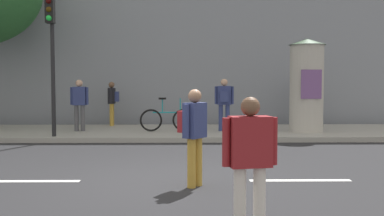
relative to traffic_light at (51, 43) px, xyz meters
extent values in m
plane|color=#232326|center=(3.50, -5.24, -2.87)|extent=(80.00, 80.00, 0.00)
cube|color=#9E9B93|center=(3.50, 1.76, -2.80)|extent=(36.00, 4.00, 0.15)
cube|color=silver|center=(1.10, -5.24, -2.87)|extent=(1.80, 0.16, 0.01)
cube|color=silver|center=(5.90, -5.24, -2.87)|extent=(1.80, 0.16, 0.01)
cube|color=gray|center=(3.50, 6.76, 1.21)|extent=(36.00, 5.00, 8.15)
cylinder|color=black|center=(0.00, 0.11, -1.09)|extent=(0.12, 0.12, 3.27)
cube|color=black|center=(0.00, -0.07, 0.92)|extent=(0.24, 0.24, 0.75)
sphere|color=#390605|center=(0.00, -0.20, 1.16)|extent=(0.16, 0.16, 0.16)
sphere|color=#3C2906|center=(0.00, -0.20, 0.92)|extent=(0.16, 0.16, 0.16)
sphere|color=green|center=(0.00, -0.20, 0.68)|extent=(0.16, 0.16, 0.16)
cylinder|color=#B2ADA3|center=(7.73, 1.27, -1.34)|extent=(1.06, 1.06, 2.77)
cone|color=#334C33|center=(7.73, 1.27, 0.15)|extent=(1.17, 1.17, 0.20)
cube|color=#724C84|center=(7.73, 0.73, -1.20)|extent=(0.64, 0.02, 0.90)
cylinder|color=#B78C33|center=(3.96, -5.75, -2.46)|extent=(0.14, 0.14, 0.82)
cylinder|color=#B78C33|center=(4.07, -5.60, -2.46)|extent=(0.14, 0.14, 0.82)
cube|color=navy|center=(4.02, -5.67, -1.76)|extent=(0.42, 0.45, 0.58)
cylinder|color=navy|center=(3.88, -5.86, -1.76)|extent=(0.09, 0.09, 0.55)
cylinder|color=navy|center=(4.16, -5.48, -1.76)|extent=(0.09, 0.09, 0.55)
sphere|color=#8C664C|center=(4.02, -5.67, -1.35)|extent=(0.22, 0.22, 0.22)
cube|color=maroon|center=(3.87, -5.57, -1.79)|extent=(0.29, 0.32, 0.36)
cylinder|color=silver|center=(4.47, -8.15, -2.47)|extent=(0.14, 0.14, 0.80)
cylinder|color=silver|center=(4.70, -8.11, -2.47)|extent=(0.14, 0.14, 0.80)
cube|color=maroon|center=(4.59, -8.13, -1.79)|extent=(0.50, 0.32, 0.57)
cylinder|color=maroon|center=(4.31, -8.18, -1.79)|extent=(0.09, 0.09, 0.54)
cylinder|color=maroon|center=(4.86, -8.08, -1.79)|extent=(0.09, 0.09, 0.54)
sphere|color=brown|center=(4.59, -8.13, -1.39)|extent=(0.22, 0.22, 0.22)
cylinder|color=#4C4C51|center=(0.32, 1.52, -2.30)|extent=(0.14, 0.14, 0.84)
cylinder|color=#4C4C51|center=(0.52, 1.53, -2.30)|extent=(0.14, 0.14, 0.84)
cube|color=navy|center=(0.42, 1.52, -1.58)|extent=(0.42, 0.27, 0.60)
cylinder|color=navy|center=(0.18, 1.51, -1.58)|extent=(0.09, 0.09, 0.57)
cylinder|color=navy|center=(0.67, 1.54, -1.58)|extent=(0.09, 0.09, 0.57)
sphere|color=tan|center=(0.42, 1.52, -1.17)|extent=(0.23, 0.23, 0.23)
cylinder|color=navy|center=(5.00, 1.51, -2.29)|extent=(0.14, 0.14, 0.86)
cylinder|color=navy|center=(5.23, 1.50, -2.29)|extent=(0.14, 0.14, 0.86)
cube|color=navy|center=(5.12, 1.51, -1.56)|extent=(0.46, 0.27, 0.61)
cylinder|color=navy|center=(4.85, 1.52, -1.56)|extent=(0.09, 0.09, 0.58)
cylinder|color=navy|center=(5.38, 1.49, -1.56)|extent=(0.09, 0.09, 0.58)
sphere|color=tan|center=(5.12, 1.51, -1.14)|extent=(0.23, 0.23, 0.23)
cube|color=navy|center=(5.10, 1.33, -1.59)|extent=(0.29, 0.18, 0.36)
cylinder|color=#B78C33|center=(1.18, 3.21, -2.32)|extent=(0.14, 0.14, 0.81)
cylinder|color=#B78C33|center=(1.17, 3.44, -2.32)|extent=(0.14, 0.14, 0.81)
cube|color=black|center=(1.17, 3.32, -1.63)|extent=(0.27, 0.48, 0.57)
cylinder|color=black|center=(1.19, 3.04, -1.63)|extent=(0.09, 0.09, 0.54)
cylinder|color=black|center=(1.16, 3.60, -1.63)|extent=(0.09, 0.09, 0.54)
sphere|color=brown|center=(1.17, 3.32, -1.24)|extent=(0.22, 0.22, 0.22)
cube|color=navy|center=(1.35, 3.33, -1.66)|extent=(0.18, 0.29, 0.36)
cylinder|color=#4C4C51|center=(8.20, 3.24, -2.26)|extent=(0.14, 0.14, 0.91)
cylinder|color=#4C4C51|center=(7.98, 3.27, -2.26)|extent=(0.14, 0.14, 0.91)
cube|color=navy|center=(8.09, 3.26, -1.49)|extent=(0.47, 0.31, 0.65)
cylinder|color=navy|center=(8.35, 3.22, -1.49)|extent=(0.09, 0.09, 0.61)
cylinder|color=navy|center=(7.83, 3.30, -1.49)|extent=(0.09, 0.09, 0.61)
sphere|color=tan|center=(8.09, 3.26, -1.04)|extent=(0.25, 0.25, 0.25)
torus|color=black|center=(2.75, 1.39, -2.36)|extent=(0.72, 0.11, 0.72)
torus|color=black|center=(3.79, 1.46, -2.36)|extent=(0.72, 0.11, 0.72)
cylinder|color=teal|center=(3.27, 1.42, -2.11)|extent=(0.95, 0.11, 0.04)
cylinder|color=teal|center=(3.11, 1.41, -1.91)|extent=(0.04, 0.04, 0.45)
cylinder|color=teal|center=(3.69, 1.45, -1.91)|extent=(0.04, 0.04, 0.50)
cube|color=black|center=(3.11, 1.41, -1.66)|extent=(0.25, 0.12, 0.06)
camera|label=1|loc=(3.87, -13.14, -1.12)|focal=42.35mm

